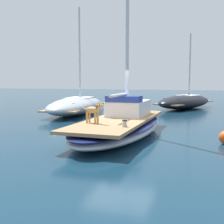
{
  "coord_description": "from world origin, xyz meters",
  "views": [
    {
      "loc": [
        3.03,
        -10.32,
        2.06
      ],
      "look_at": [
        0.0,
        -1.0,
        1.01
      ],
      "focal_mm": 46.04,
      "sensor_mm": 36.0,
      "label": 1
    }
  ],
  "objects_px": {
    "sailboat_main": "(120,127)",
    "dog_tan": "(93,111)",
    "moored_boat_port_side": "(77,105)",
    "deck_winch": "(125,124)",
    "moored_boat_far_astern": "(185,101)"
  },
  "relations": [
    {
      "from": "dog_tan",
      "to": "deck_winch",
      "type": "xyz_separation_m",
      "value": [
        1.19,
        -0.39,
        -0.32
      ]
    },
    {
      "from": "dog_tan",
      "to": "moored_boat_port_side",
      "type": "height_order",
      "value": "moored_boat_port_side"
    },
    {
      "from": "sailboat_main",
      "to": "moored_boat_port_side",
      "type": "xyz_separation_m",
      "value": [
        -4.78,
        6.36,
        0.22
      ]
    },
    {
      "from": "sailboat_main",
      "to": "deck_winch",
      "type": "height_order",
      "value": "deck_winch"
    },
    {
      "from": "deck_winch",
      "to": "moored_boat_far_astern",
      "type": "distance_m",
      "value": 13.9
    },
    {
      "from": "sailboat_main",
      "to": "dog_tan",
      "type": "distance_m",
      "value": 1.71
    },
    {
      "from": "sailboat_main",
      "to": "dog_tan",
      "type": "relative_size",
      "value": 7.97
    },
    {
      "from": "dog_tan",
      "to": "moored_boat_port_side",
      "type": "relative_size",
      "value": 0.12
    },
    {
      "from": "sailboat_main",
      "to": "moored_boat_far_astern",
      "type": "distance_m",
      "value": 12.14
    },
    {
      "from": "moored_boat_port_side",
      "to": "dog_tan",
      "type": "bearing_deg",
      "value": -61.34
    },
    {
      "from": "deck_winch",
      "to": "dog_tan",
      "type": "bearing_deg",
      "value": 162.07
    },
    {
      "from": "dog_tan",
      "to": "moored_boat_far_astern",
      "type": "xyz_separation_m",
      "value": [
        2.08,
        13.49,
        -0.54
      ]
    },
    {
      "from": "dog_tan",
      "to": "moored_boat_port_side",
      "type": "distance_m",
      "value": 8.92
    },
    {
      "from": "deck_winch",
      "to": "moored_boat_port_side",
      "type": "bearing_deg",
      "value": 123.67
    },
    {
      "from": "dog_tan",
      "to": "moored_boat_port_side",
      "type": "bearing_deg",
      "value": 118.66
    }
  ]
}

